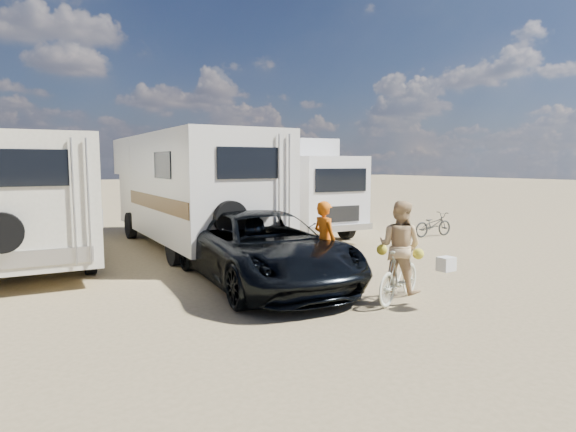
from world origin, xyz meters
TOP-DOWN VIEW (x-y plane):
  - ground at (0.00, 0.00)m, footprint 140.00×140.00m
  - rv_main at (-0.42, 6.56)m, footprint 3.26×8.47m
  - rv_left at (-4.63, 6.75)m, footprint 3.31×8.00m
  - box_truck at (3.64, 7.09)m, footprint 3.09×6.66m
  - dark_suv at (-0.91, 1.37)m, footprint 3.16×5.69m
  - bike_man at (-0.15, 0.27)m, footprint 1.63×0.64m
  - bike_woman at (0.49, -1.13)m, footprint 1.69×1.00m
  - rider_man at (-0.15, 0.27)m, footprint 0.41×0.60m
  - rider_woman at (0.49, -1.13)m, footprint 0.88×0.98m
  - bike_parked at (7.32, 3.83)m, footprint 1.62×0.70m
  - cooler at (-0.42, 1.69)m, footprint 0.55×0.42m
  - crate at (1.22, 3.51)m, footprint 0.44×0.44m

SIDE VIEW (x-z plane):
  - ground at x=0.00m, z-range 0.00..0.00m
  - crate at x=1.22m, z-range 0.00..0.32m
  - cooler at x=-0.42m, z-range 0.00..0.41m
  - bike_parked at x=7.32m, z-range 0.00..0.83m
  - bike_man at x=-0.15m, z-range 0.00..0.84m
  - bike_woman at x=0.49m, z-range 0.00..0.98m
  - dark_suv at x=-0.91m, z-range 0.00..1.51m
  - rider_man at x=-0.15m, z-range 0.00..1.60m
  - rider_woman at x=0.49m, z-range 0.00..1.67m
  - rv_left at x=-4.63m, z-range 0.00..3.14m
  - box_truck at x=3.64m, z-range 0.00..3.34m
  - rv_main at x=-0.42m, z-range 0.00..3.34m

